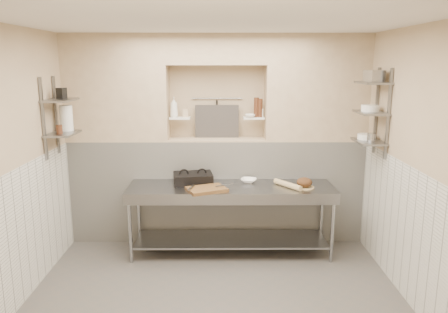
{
  "coord_description": "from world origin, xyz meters",
  "views": [
    {
      "loc": [
        0.06,
        -4.12,
        2.43
      ],
      "look_at": [
        0.09,
        0.9,
        1.35
      ],
      "focal_mm": 35.0,
      "sensor_mm": 36.0,
      "label": 1
    }
  ],
  "objects_px": {
    "rolling_pin": "(288,185)",
    "bowl_alcove": "(250,116)",
    "prep_table": "(231,206)",
    "cutting_board": "(207,189)",
    "bottle_soap": "(174,107)",
    "jug_left": "(66,118)",
    "panini_press": "(193,178)",
    "mixing_bowl": "(249,180)",
    "bread_loaf": "(304,182)"
  },
  "relations": [
    {
      "from": "prep_table",
      "to": "panini_press",
      "type": "relative_size",
      "value": 4.85
    },
    {
      "from": "prep_table",
      "to": "bread_loaf",
      "type": "bearing_deg",
      "value": -4.05
    },
    {
      "from": "bread_loaf",
      "to": "bottle_soap",
      "type": "bearing_deg",
      "value": 159.7
    },
    {
      "from": "panini_press",
      "to": "bread_loaf",
      "type": "relative_size",
      "value": 2.75
    },
    {
      "from": "mixing_bowl",
      "to": "bowl_alcove",
      "type": "relative_size",
      "value": 1.47
    },
    {
      "from": "bottle_soap",
      "to": "bowl_alcove",
      "type": "height_order",
      "value": "bottle_soap"
    },
    {
      "from": "rolling_pin",
      "to": "bowl_alcove",
      "type": "bearing_deg",
      "value": 128.11
    },
    {
      "from": "prep_table",
      "to": "panini_press",
      "type": "bearing_deg",
      "value": 163.13
    },
    {
      "from": "panini_press",
      "to": "cutting_board",
      "type": "xyz_separation_m",
      "value": [
        0.19,
        -0.34,
        -0.05
      ]
    },
    {
      "from": "bowl_alcove",
      "to": "jug_left",
      "type": "bearing_deg",
      "value": -167.52
    },
    {
      "from": "mixing_bowl",
      "to": "jug_left",
      "type": "height_order",
      "value": "jug_left"
    },
    {
      "from": "bottle_soap",
      "to": "prep_table",
      "type": "bearing_deg",
      "value": -36.14
    },
    {
      "from": "bread_loaf",
      "to": "bottle_soap",
      "type": "relative_size",
      "value": 0.72
    },
    {
      "from": "rolling_pin",
      "to": "mixing_bowl",
      "type": "bearing_deg",
      "value": 153.74
    },
    {
      "from": "prep_table",
      "to": "bottle_soap",
      "type": "xyz_separation_m",
      "value": [
        -0.76,
        0.55,
        1.21
      ]
    },
    {
      "from": "panini_press",
      "to": "cutting_board",
      "type": "relative_size",
      "value": 1.17
    },
    {
      "from": "bottle_soap",
      "to": "jug_left",
      "type": "bearing_deg",
      "value": -157.24
    },
    {
      "from": "cutting_board",
      "to": "rolling_pin",
      "type": "relative_size",
      "value": 1.01
    },
    {
      "from": "prep_table",
      "to": "rolling_pin",
      "type": "height_order",
      "value": "rolling_pin"
    },
    {
      "from": "bowl_alcove",
      "to": "prep_table",
      "type": "bearing_deg",
      "value": -116.6
    },
    {
      "from": "prep_table",
      "to": "jug_left",
      "type": "bearing_deg",
      "value": 179.33
    },
    {
      "from": "prep_table",
      "to": "rolling_pin",
      "type": "bearing_deg",
      "value": -3.08
    },
    {
      "from": "jug_left",
      "to": "bottle_soap",
      "type": "bearing_deg",
      "value": 22.76
    },
    {
      "from": "cutting_board",
      "to": "panini_press",
      "type": "bearing_deg",
      "value": 118.65
    },
    {
      "from": "bowl_alcove",
      "to": "panini_press",
      "type": "bearing_deg",
      "value": -153.16
    },
    {
      "from": "bowl_alcove",
      "to": "bread_loaf",
      "type": "bearing_deg",
      "value": -42.51
    },
    {
      "from": "mixing_bowl",
      "to": "prep_table",
      "type": "bearing_deg",
      "value": -140.23
    },
    {
      "from": "prep_table",
      "to": "cutting_board",
      "type": "height_order",
      "value": "cutting_board"
    },
    {
      "from": "cutting_board",
      "to": "bowl_alcove",
      "type": "xyz_separation_m",
      "value": [
        0.57,
        0.72,
        0.81
      ]
    },
    {
      "from": "bread_loaf",
      "to": "jug_left",
      "type": "relative_size",
      "value": 0.63
    },
    {
      "from": "cutting_board",
      "to": "bottle_soap",
      "type": "height_order",
      "value": "bottle_soap"
    },
    {
      "from": "bread_loaf",
      "to": "bowl_alcove",
      "type": "bearing_deg",
      "value": 137.49
    },
    {
      "from": "cutting_board",
      "to": "bread_loaf",
      "type": "bearing_deg",
      "value": 6.05
    },
    {
      "from": "prep_table",
      "to": "cutting_board",
      "type": "distance_m",
      "value": 0.45
    },
    {
      "from": "rolling_pin",
      "to": "panini_press",
      "type": "bearing_deg",
      "value": 171.16
    },
    {
      "from": "jug_left",
      "to": "cutting_board",
      "type": "bearing_deg",
      "value": -7.19
    },
    {
      "from": "rolling_pin",
      "to": "bottle_soap",
      "type": "height_order",
      "value": "bottle_soap"
    },
    {
      "from": "panini_press",
      "to": "bowl_alcove",
      "type": "relative_size",
      "value": 3.85
    },
    {
      "from": "bread_loaf",
      "to": "rolling_pin",
      "type": "bearing_deg",
      "value": 172.58
    },
    {
      "from": "bread_loaf",
      "to": "bowl_alcove",
      "type": "height_order",
      "value": "bowl_alcove"
    },
    {
      "from": "panini_press",
      "to": "mixing_bowl",
      "type": "bearing_deg",
      "value": -4.37
    },
    {
      "from": "cutting_board",
      "to": "mixing_bowl",
      "type": "distance_m",
      "value": 0.66
    },
    {
      "from": "mixing_bowl",
      "to": "bowl_alcove",
      "type": "bearing_deg",
      "value": 84.94
    },
    {
      "from": "rolling_pin",
      "to": "bread_loaf",
      "type": "bearing_deg",
      "value": -7.42
    },
    {
      "from": "rolling_pin",
      "to": "bottle_soap",
      "type": "bearing_deg",
      "value": 158.05
    },
    {
      "from": "rolling_pin",
      "to": "bowl_alcove",
      "type": "distance_m",
      "value": 1.08
    },
    {
      "from": "mixing_bowl",
      "to": "bowl_alcove",
      "type": "distance_m",
      "value": 0.88
    },
    {
      "from": "bread_loaf",
      "to": "bottle_soap",
      "type": "xyz_separation_m",
      "value": [
        -1.67,
        0.62,
        0.88
      ]
    },
    {
      "from": "cutting_board",
      "to": "bowl_alcove",
      "type": "relative_size",
      "value": 3.28
    },
    {
      "from": "panini_press",
      "to": "bread_loaf",
      "type": "bearing_deg",
      "value": -16.79
    }
  ]
}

